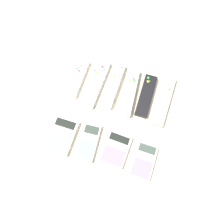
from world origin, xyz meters
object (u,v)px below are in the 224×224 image
remote_3 (129,92)px  calculator_2 (116,149)px  remote_5 (163,101)px  calculator_0 (62,135)px  remote_2 (113,86)px  remote_4 (146,96)px  calculator_1 (89,142)px  calculator_3 (144,161)px  remote_1 (95,83)px  remote_0 (77,78)px

remote_3 → calculator_2: remote_3 is taller
remote_5 → calculator_0: (-0.31, -0.23, -0.00)m
remote_2 → remote_4: 0.13m
remote_4 → remote_2: bearing=179.3°
remote_4 → calculator_1: (-0.15, -0.23, -0.00)m
remote_2 → remote_4: remote_2 is taller
remote_2 → calculator_3: bearing=-50.8°
remote_1 → calculator_0: size_ratio=1.59×
remote_0 → remote_5: (0.33, 0.01, 0.00)m
remote_3 → remote_1: bearing=176.6°
calculator_1 → calculator_2: 0.10m
remote_1 → remote_4: size_ratio=1.21×
remote_2 → calculator_0: remote_2 is taller
remote_3 → remote_4: 0.07m
remote_1 → remote_2: 0.07m
remote_2 → calculator_2: bearing=-69.3°
remote_0 → remote_4: (0.27, 0.01, 0.00)m
calculator_3 → remote_4: bearing=104.0°
calculator_0 → calculator_2: (0.20, 0.01, -0.00)m
calculator_0 → calculator_2: size_ratio=1.07×
remote_3 → calculator_3: size_ratio=1.55×
remote_0 → remote_4: remote_4 is taller
remote_1 → calculator_3: remote_1 is taller
remote_1 → calculator_0: 0.23m
calculator_0 → calculator_3: bearing=1.0°
remote_4 → calculator_2: (-0.05, -0.22, -0.00)m
remote_3 → calculator_3: 0.25m
remote_2 → calculator_3: 0.29m
remote_3 → calculator_0: size_ratio=1.49×
calculator_1 → remote_2: bearing=82.0°
calculator_3 → remote_5: bearing=88.1°
calculator_0 → remote_1: bearing=78.7°
calculator_2 → calculator_3: bearing=-1.8°
remote_2 → calculator_3: remote_2 is taller
calculator_1 → calculator_3: (0.20, -0.00, -0.00)m
remote_5 → calculator_1: size_ratio=1.48×
remote_3 → calculator_1: size_ratio=1.41×
remote_4 → calculator_2: size_ratio=1.41×
remote_0 → remote_3: (0.20, 0.00, 0.00)m
remote_0 → remote_1: bearing=1.0°
remote_2 → calculator_2: 0.24m
calculator_2 → calculator_3: 0.10m
remote_4 → remote_5: size_ratio=0.84×
remote_5 → calculator_0: size_ratio=1.57×
calculator_0 → calculator_2: bearing=3.8°
remote_3 → remote_4: size_ratio=1.14×
remote_5 → remote_1: bearing=-176.5°
calculator_2 → remote_0: bearing=138.9°
remote_3 → remote_5: (0.13, 0.01, -0.00)m
remote_4 → calculator_0: bearing=-136.6°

